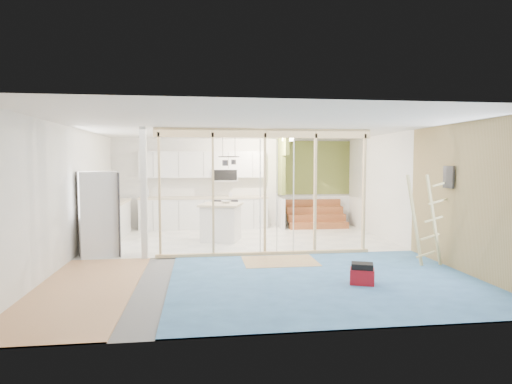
{
  "coord_description": "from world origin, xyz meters",
  "views": [
    {
      "loc": [
        -1.0,
        -8.56,
        1.92
      ],
      "look_at": [
        0.2,
        0.6,
        1.27
      ],
      "focal_mm": 30.0,
      "sensor_mm": 36.0,
      "label": 1
    }
  ],
  "objects": [
    {
      "name": "ceiling_light",
      "position": [
        1.4,
        3.0,
        2.54
      ],
      "size": [
        0.32,
        0.32,
        0.08
      ],
      "primitive_type": "cylinder",
      "color": "#FFEABF",
      "rests_on": "room"
    },
    {
      "name": "bowl",
      "position": [
        -0.38,
        1.88,
        0.94
      ],
      "size": [
        0.3,
        0.3,
        0.06
      ],
      "primitive_type": "imported",
      "rotation": [
        0.0,
        0.0,
        0.25
      ],
      "color": "silver",
      "rests_on": "island"
    },
    {
      "name": "pot_rack",
      "position": [
        -0.31,
        1.89,
        2.0
      ],
      "size": [
        0.52,
        0.52,
        0.72
      ],
      "color": "black",
      "rests_on": "room"
    },
    {
      "name": "island",
      "position": [
        -0.51,
        1.75,
        0.45
      ],
      "size": [
        1.16,
        1.16,
        0.91
      ],
      "rotation": [
        0.0,
        0.0,
        -0.29
      ],
      "color": "white",
      "rests_on": "room"
    },
    {
      "name": "floor_overlays",
      "position": [
        0.07,
        0.06,
        0.01
      ],
      "size": [
        7.0,
        8.0,
        0.03
      ],
      "color": "silver",
      "rests_on": "room"
    },
    {
      "name": "base_cabinets",
      "position": [
        -1.61,
        3.36,
        0.47
      ],
      "size": [
        4.45,
        2.24,
        0.93
      ],
      "color": "white",
      "rests_on": "room"
    },
    {
      "name": "upper_cabinets",
      "position": [
        -0.84,
        3.82,
        1.82
      ],
      "size": [
        3.6,
        0.41,
        0.85
      ],
      "color": "white",
      "rests_on": "room"
    },
    {
      "name": "soap_bottle_b",
      "position": [
        -0.14,
        3.61,
        1.02
      ],
      "size": [
        0.09,
        0.09,
        0.18
      ],
      "primitive_type": "imported",
      "rotation": [
        0.0,
        0.0,
        -0.11
      ],
      "color": "silver",
      "rests_on": "base_cabinets"
    },
    {
      "name": "room",
      "position": [
        0.0,
        0.0,
        1.3
      ],
      "size": [
        7.01,
        8.01,
        2.61
      ],
      "color": "slate",
      "rests_on": "ground"
    },
    {
      "name": "stud_frame",
      "position": [
        -0.24,
        -0.0,
        1.59
      ],
      "size": [
        4.66,
        0.14,
        2.6
      ],
      "color": "#E7C08D",
      "rests_on": "room"
    },
    {
      "name": "ladder",
      "position": [
        3.09,
        -1.31,
        0.86
      ],
      "size": [
        0.9,
        0.11,
        1.68
      ],
      "rotation": [
        0.0,
        0.0,
        0.18
      ],
      "color": "tan",
      "rests_on": "room"
    },
    {
      "name": "sheathing_panel",
      "position": [
        3.48,
        -2.0,
        1.3
      ],
      "size": [
        0.02,
        4.0,
        2.6
      ],
      "primitive_type": "cube",
      "color": "tan",
      "rests_on": "room"
    },
    {
      "name": "toolbox",
      "position": [
        1.49,
        -2.27,
        0.17
      ],
      "size": [
        0.44,
        0.39,
        0.35
      ],
      "rotation": [
        0.0,
        0.0,
        -0.36
      ],
      "color": "maroon",
      "rests_on": "room"
    },
    {
      "name": "green_partition",
      "position": [
        2.04,
        3.66,
        0.94
      ],
      "size": [
        2.25,
        1.51,
        2.6
      ],
      "color": "olive",
      "rests_on": "room"
    },
    {
      "name": "electrical_panel",
      "position": [
        3.43,
        -1.4,
        1.65
      ],
      "size": [
        0.04,
        0.3,
        0.4
      ],
      "primitive_type": "cube",
      "color": "#36363B",
      "rests_on": "room"
    },
    {
      "name": "fridge",
      "position": [
        -3.07,
        0.45,
        0.86
      ],
      "size": [
        0.97,
        0.94,
        1.73
      ],
      "rotation": [
        0.0,
        0.0,
        0.35
      ],
      "color": "silver",
      "rests_on": "room"
    },
    {
      "name": "soap_bottle_a",
      "position": [
        -2.5,
        3.79,
        1.08
      ],
      "size": [
        0.15,
        0.15,
        0.31
      ],
      "primitive_type": "imported",
      "rotation": [
        0.0,
        0.0,
        0.28
      ],
      "color": "#AEB5C2",
      "rests_on": "base_cabinets"
    }
  ]
}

